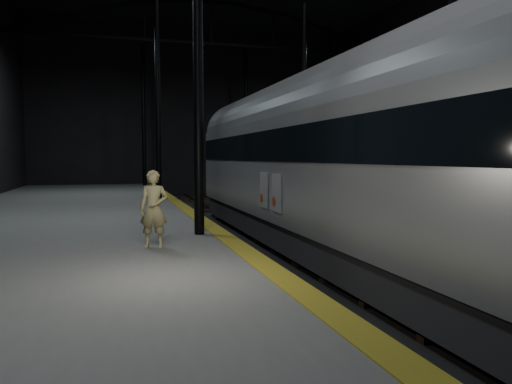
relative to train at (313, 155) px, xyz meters
name	(u,v)px	position (x,y,z in m)	size (l,w,h in m)	color
ground	(286,241)	(0.00, 2.53, -3.07)	(44.00, 44.00, 0.00)	black
platform_left	(64,236)	(-7.50, 2.53, -2.57)	(9.00, 43.80, 1.00)	#535350
platform_right	(462,220)	(7.50, 2.53, -2.57)	(9.00, 43.80, 1.00)	#535350
tactile_strip	(196,216)	(-3.25, 2.53, -2.07)	(0.50, 43.80, 0.01)	olive
track	(286,239)	(0.00, 2.53, -3.01)	(2.40, 43.00, 0.24)	#3F3328
train	(313,155)	(0.00, 0.00, 0.00)	(3.09, 20.62, 5.51)	#94969B
woman	(154,209)	(-5.09, -3.09, -1.21)	(0.63, 0.41, 1.73)	tan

